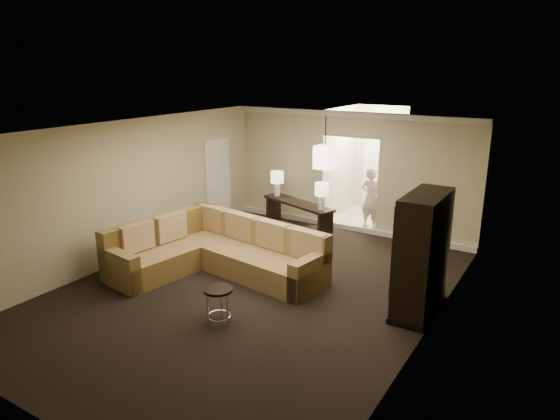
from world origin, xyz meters
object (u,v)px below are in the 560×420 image
Objects in this scene: armoire at (421,257)px; console_table at (298,215)px; sectional_sofa at (216,252)px; drink_table at (218,298)px; coffee_table at (293,267)px; person at (371,195)px.

console_table is at bearing 147.16° from armoire.
drink_table is (1.25, -1.50, 0.00)m from sectional_sofa.
sectional_sofa is 3.81m from armoire.
coffee_table is 1.94× the size of drink_table.
coffee_table is 0.65× the size of person.
console_table is (0.23, 2.73, 0.06)m from sectional_sofa.
sectional_sofa is at bearing -173.00° from armoire.
sectional_sofa is 6.57× the size of drink_table.
armoire reaches higher than sectional_sofa.
sectional_sofa is 2.20× the size of person.
person is at bearing 87.62° from coffee_table.
drink_table is (1.02, -4.22, -0.06)m from console_table.
sectional_sofa is at bearing -157.40° from coffee_table.
coffee_table is at bearing 101.31° from person.
armoire is at bearing 38.18° from drink_table.
person is at bearing 87.43° from drink_table.
console_table reaches higher than coffee_table.
person is at bearing 77.63° from sectional_sofa.
console_table is at bearing 58.89° from person.
person is (1.50, 4.00, 0.44)m from sectional_sofa.
sectional_sofa is at bearing 129.93° from drink_table.
console_table is at bearing 103.57° from drink_table.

